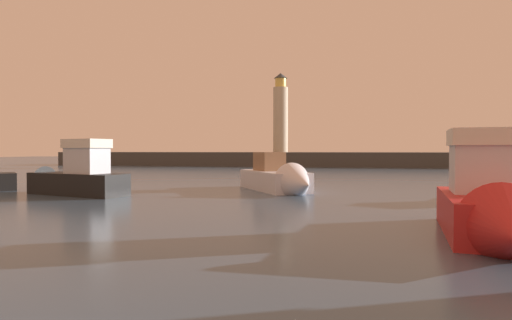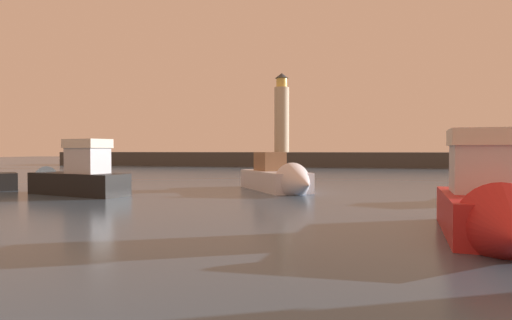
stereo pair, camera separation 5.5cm
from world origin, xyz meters
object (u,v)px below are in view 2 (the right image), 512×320
motorboat_5 (490,207)px  lighthouse (282,115)px  motorboat_1 (282,179)px  motorboat_4 (71,177)px

motorboat_5 → lighthouse: bearing=105.0°
lighthouse → motorboat_1: 39.57m
motorboat_4 → motorboat_5: motorboat_5 is taller
lighthouse → motorboat_4: (-4.15, -42.30, -6.44)m
motorboat_4 → motorboat_5: size_ratio=1.05×
lighthouse → motorboat_4: 42.99m
motorboat_1 → motorboat_5: (7.22, -11.86, 0.18)m
motorboat_1 → motorboat_4: size_ratio=1.03×
motorboat_1 → motorboat_5: 13.88m
lighthouse → motorboat_5: lighthouse is taller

